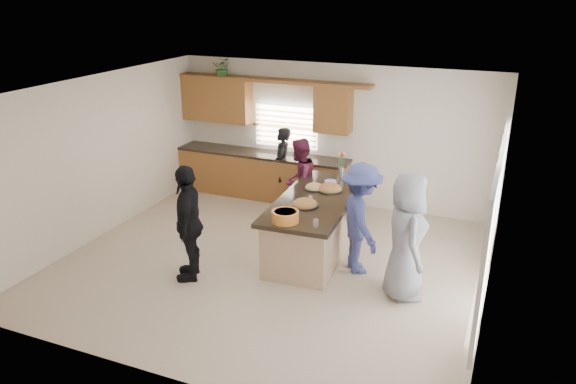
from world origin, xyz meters
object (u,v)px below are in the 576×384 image
at_px(woman_left_mid, 299,181).
at_px(woman_left_front, 189,223).
at_px(salad_bowl, 285,216).
at_px(woman_left_back, 282,165).
at_px(woman_right_front, 406,237).
at_px(woman_right_back, 361,219).
at_px(island, 316,226).

distance_m(woman_left_mid, woman_left_front, 2.72).
height_order(salad_bowl, woman_left_back, woman_left_back).
bearing_deg(woman_right_front, woman_left_mid, 26.93).
distance_m(woman_left_mid, woman_right_back, 2.13).
xyz_separation_m(island, woman_right_back, (0.86, -0.39, 0.42)).
height_order(island, salad_bowl, salad_bowl).
height_order(island, woman_right_front, woman_right_front).
height_order(woman_left_front, woman_right_back, woman_left_front).
distance_m(salad_bowl, woman_right_back, 1.19).
bearing_deg(woman_left_front, woman_right_front, 79.30).
bearing_deg(woman_left_mid, woman_left_front, -7.18).
distance_m(island, woman_left_back, 2.39).
height_order(salad_bowl, woman_right_front, woman_right_front).
bearing_deg(salad_bowl, woman_left_back, 114.12).
height_order(woman_left_back, woman_right_front, woman_right_front).
xyz_separation_m(island, woman_left_mid, (-0.71, 1.05, 0.35)).
xyz_separation_m(woman_left_front, woman_right_front, (3.08, 0.70, 0.03)).
relative_size(woman_left_front, woman_right_back, 1.03).
bearing_deg(woman_left_mid, island, 42.53).
distance_m(island, woman_left_front, 2.17).
distance_m(island, woman_right_front, 1.92).
bearing_deg(woman_right_front, island, 38.11).
bearing_deg(island, woman_left_back, 124.05).
height_order(island, woman_right_back, woman_right_back).
bearing_deg(woman_left_front, woman_right_back, 93.84).
relative_size(island, salad_bowl, 6.95).
distance_m(salad_bowl, woman_right_front, 1.75).
bearing_deg(woman_right_front, woman_left_back, 24.09).
xyz_separation_m(salad_bowl, woman_right_back, (0.94, 0.72, -0.17)).
distance_m(salad_bowl, woman_left_front, 1.44).
relative_size(woman_right_back, woman_right_front, 0.95).
xyz_separation_m(island, woman_left_back, (-1.42, 1.89, 0.32)).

